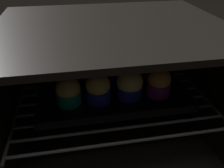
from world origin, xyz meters
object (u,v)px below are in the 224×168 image
object	(u,v)px
muffin_row0_col0	(68,92)
muffin_row1_col3	(150,69)
muffin_row0_col3	(159,82)
muffin_row1_col0	(66,76)
muffin_row0_col1	(98,88)
muffin_row1_col2	(122,71)
baking_tray	(112,92)
muffin_row0_col2	(130,85)
muffin_row1_col1	(94,73)

from	to	relation	value
muffin_row0_col0	muffin_row1_col3	bearing A→B (deg)	17.24
muffin_row0_col3	muffin_row1_col0	bearing A→B (deg)	161.58
muffin_row0_col1	muffin_row1_col2	xyz separation A→B (cm)	(8.56, 8.53, 0.15)
muffin_row0_col3	baking_tray	bearing A→B (deg)	162.45
muffin_row0_col2	muffin_row1_col3	world-z (taller)	muffin_row0_col2
muffin_row0_col0	muffin_row0_col3	xyz separation A→B (cm)	(25.46, -0.07, 0.32)
muffin_row0_col2	muffin_row0_col3	xyz separation A→B (cm)	(8.59, 0.01, -0.12)
baking_tray	muffin_row1_col2	size ratio (longest dim) A/B	4.77
muffin_row0_col0	baking_tray	bearing A→B (deg)	17.53
muffin_row1_col2	muffin_row0_col1	bearing A→B (deg)	-135.10
muffin_row0_col0	muffin_row1_col2	xyz separation A→B (cm)	(16.61, 8.26, 0.52)
muffin_row1_col3	muffin_row0_col0	bearing A→B (deg)	-162.76
muffin_row0_col0	muffin_row0_col3	bearing A→B (deg)	-0.15
muffin_row0_col1	muffin_row1_col1	size ratio (longest dim) A/B	0.91
muffin_row0_col0	muffin_row0_col2	distance (cm)	16.88
baking_tray	muffin_row1_col2	bearing A→B (deg)	47.04
muffin_row0_col3	muffin_row1_col0	size ratio (longest dim) A/B	1.05
muffin_row1_col2	muffin_row0_col0	bearing A→B (deg)	-153.56
muffin_row0_col1	muffin_row0_col3	size ratio (longest dim) A/B	0.96
baking_tray	muffin_row1_col0	distance (cm)	14.57
muffin_row0_col0	muffin_row0_col1	size ratio (longest dim) A/B	0.94
baking_tray	muffin_row1_col1	bearing A→B (deg)	136.78
muffin_row0_col0	muffin_row1_col2	bearing A→B (deg)	26.44
baking_tray	muffin_row1_col0	size ratio (longest dim) A/B	5.14
muffin_row0_col3	muffin_row1_col2	xyz separation A→B (cm)	(-8.86, 8.33, 0.20)
muffin_row1_col0	muffin_row1_col3	bearing A→B (deg)	-1.41
muffin_row1_col0	muffin_row1_col3	xyz separation A→B (cm)	(26.05, -0.64, 0.21)
muffin_row0_col0	muffin_row0_col1	bearing A→B (deg)	-1.94
muffin_row0_col1	muffin_row1_col3	xyz separation A→B (cm)	(17.51, 8.21, 0.12)
muffin_row0_col0	muffin_row1_col1	bearing A→B (deg)	46.00
muffin_row0_col0	muffin_row1_col0	xyz separation A→B (cm)	(-0.49, 8.57, 0.28)
muffin_row0_col2	muffin_row1_col0	distance (cm)	19.40
muffin_row1_col2	muffin_row1_col3	xyz separation A→B (cm)	(8.95, -0.32, -0.03)
muffin_row0_col1	muffin_row0_col2	xyz separation A→B (cm)	(8.83, 0.20, 0.07)
muffin_row0_col2	muffin_row1_col2	bearing A→B (deg)	91.82
baking_tray	muffin_row0_col3	bearing A→B (deg)	-17.55
muffin_row0_col2	muffin_row0_col1	bearing A→B (deg)	-178.71
muffin_row0_col3	muffin_row1_col2	world-z (taller)	muffin_row1_col2
muffin_row1_col2	muffin_row1_col3	world-z (taller)	same
muffin_row1_col0	muffin_row0_col2	bearing A→B (deg)	-26.48
muffin_row0_col2	muffin_row1_col2	world-z (taller)	same
muffin_row0_col0	muffin_row0_col3	world-z (taller)	muffin_row0_col3
muffin_row0_col3	muffin_row1_col2	size ratio (longest dim) A/B	0.98
baking_tray	muffin_row1_col3	xyz separation A→B (cm)	(12.93, 3.94, 4.57)
muffin_row0_col0	muffin_row1_col3	world-z (taller)	muffin_row1_col3
muffin_row1_col1	muffin_row0_col3	bearing A→B (deg)	-25.68
baking_tray	muffin_row0_col0	world-z (taller)	muffin_row0_col0
muffin_row1_col2	muffin_row1_col1	bearing A→B (deg)	179.62
baking_tray	muffin_row0_col0	distance (cm)	13.86
baking_tray	muffin_row0_col0	bearing A→B (deg)	-162.47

